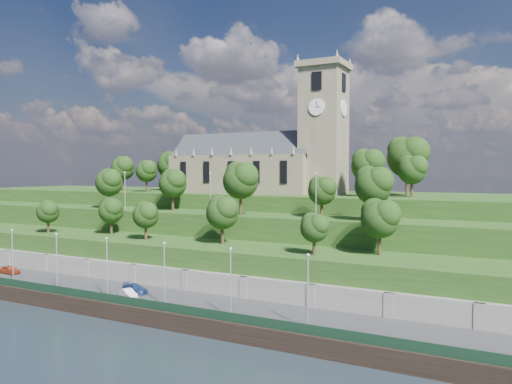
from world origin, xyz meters
The scene contains 17 objects.
ground centered at (0.00, 0.00, 0.00)m, with size 320.00×320.00×0.00m, color black.
promenade centered at (0.00, 6.00, 1.00)m, with size 160.00×12.00×2.00m, color #2D2D30.
quay_wall centered at (0.00, -0.05, 1.10)m, with size 160.00×0.50×2.20m, color black.
fence centered at (0.00, 0.60, 2.60)m, with size 160.00×0.10×1.20m, color #163321.
retaining_wall centered at (0.00, 11.97, 2.50)m, with size 160.00×2.10×5.00m.
embankment_lower centered at (0.00, 18.00, 4.00)m, with size 160.00×12.00×8.00m, color #203E14.
embankment_upper centered at (0.00, 29.00, 6.00)m, with size 160.00×10.00×12.00m, color #203E14.
hilltop centered at (0.00, 50.00, 7.50)m, with size 160.00×32.00×15.00m, color #203E14.
church centered at (0.79, 45.98, 22.52)m, with size 38.60×12.35×27.60m.
trees_lower centered at (4.27, 18.46, 12.85)m, with size 66.90×8.74×7.91m.
trees_upper centered at (2.82, 27.99, 17.77)m, with size 61.25×8.89×9.41m.
trees_hilltop centered at (5.04, 45.88, 21.50)m, with size 72.68×16.29×11.48m.
lamp_posts_promenade centered at (-2.00, 2.50, 6.88)m, with size 60.36×0.36×8.53m.
lamp_posts_upper centered at (0.00, 26.00, 16.37)m, with size 40.36×0.36×7.54m.
car_left centered at (-28.68, 6.83, 2.71)m, with size 1.67×4.14×1.41m, color #9B3719.
car_middle centered at (0.51, 3.83, 2.62)m, with size 1.31×3.76×1.24m, color silver.
car_right centered at (-0.41, 6.40, 2.65)m, with size 1.82×4.47×1.30m, color navy.
Camera 1 is at (48.37, -48.95, 19.68)m, focal length 35.00 mm.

